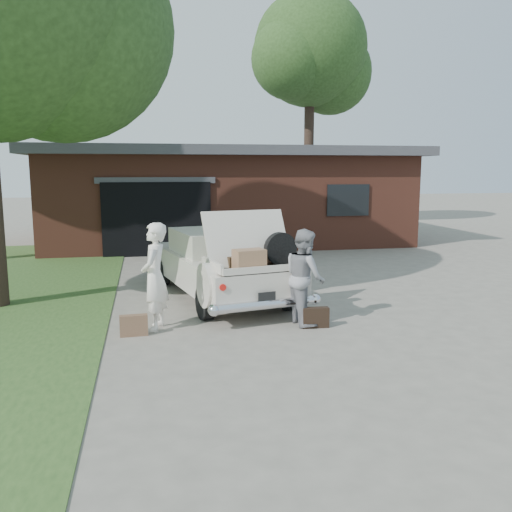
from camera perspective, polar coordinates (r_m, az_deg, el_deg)
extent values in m
plane|color=gray|center=(8.94, 0.78, -7.58)|extent=(90.00, 90.00, 0.00)
cube|color=brown|center=(20.10, -3.46, 6.04)|extent=(12.00, 7.00, 3.00)
cube|color=#4C4C51|center=(20.08, -3.50, 10.75)|extent=(12.80, 7.80, 0.30)
cube|color=black|center=(16.49, -10.38, 3.85)|extent=(3.20, 0.30, 2.20)
cube|color=#4C4C51|center=(16.35, -10.49, 7.84)|extent=(3.50, 0.12, 0.18)
cube|color=black|center=(17.56, 9.65, 5.82)|extent=(1.40, 0.08, 1.00)
sphere|color=#396027|center=(11.79, -20.05, 21.77)|extent=(4.37, 4.37, 4.37)
cylinder|color=#38281E|center=(25.01, 5.56, 10.32)|extent=(0.44, 0.44, 6.23)
sphere|color=#396027|center=(25.54, 5.73, 20.86)|extent=(4.99, 4.99, 4.99)
sphere|color=#396027|center=(26.18, 7.83, 18.55)|extent=(3.74, 3.74, 3.74)
sphere|color=#396027|center=(24.57, 3.80, 20.04)|extent=(3.49, 3.49, 3.49)
cube|color=beige|center=(11.03, -3.84, -1.35)|extent=(2.61, 4.81, 0.59)
cube|color=beige|center=(11.20, -4.33, 1.52)|extent=(1.84, 2.09, 0.47)
cube|color=black|center=(12.02, -5.66, 1.93)|extent=(1.40, 0.35, 0.40)
cube|color=black|center=(10.39, -2.79, 0.85)|extent=(1.40, 0.35, 0.40)
cylinder|color=black|center=(9.40, -5.33, -4.89)|extent=(0.32, 0.63, 0.60)
cylinder|color=black|center=(9.99, 3.49, -4.03)|extent=(0.32, 0.63, 0.60)
cylinder|color=black|center=(12.32, -9.74, -1.63)|extent=(0.32, 0.63, 0.60)
cylinder|color=black|center=(12.78, -2.72, -1.12)|extent=(0.32, 0.63, 0.60)
cylinder|color=silver|center=(8.96, 1.10, -5.13)|extent=(1.86, 0.53, 0.16)
cylinder|color=#A5140F|center=(8.66, -3.59, -3.28)|extent=(0.13, 0.11, 0.11)
cylinder|color=#A5140F|center=(9.26, 5.18, -2.50)|extent=(0.13, 0.11, 0.11)
cube|color=black|center=(8.91, 1.16, -4.30)|extent=(0.31, 0.08, 0.16)
cube|color=black|center=(9.38, -0.37, -1.23)|extent=(1.58, 1.26, 0.04)
cube|color=beige|center=(9.11, -4.61, -0.99)|extent=(0.25, 0.99, 0.16)
cube|color=beige|center=(9.66, 3.63, -0.39)|extent=(0.25, 0.99, 0.16)
cube|color=beige|center=(8.91, 0.88, -1.42)|extent=(1.44, 0.34, 0.11)
cube|color=beige|center=(9.54, -0.98, 1.90)|extent=(1.60, 0.80, 0.95)
cube|color=#412E1B|center=(9.44, -1.54, -0.49)|extent=(0.63, 0.48, 0.18)
cube|color=#9F7251|center=(9.01, -0.72, -0.41)|extent=(0.56, 0.43, 0.35)
cube|color=black|center=(9.56, 0.15, -0.39)|extent=(0.62, 0.47, 0.17)
cylinder|color=black|center=(9.49, 2.58, 0.77)|extent=(0.60, 0.26, 0.58)
imported|color=white|center=(8.83, -10.63, -2.15)|extent=(0.57, 0.72, 1.74)
imported|color=gray|center=(9.05, 5.16, -2.18)|extent=(0.68, 0.83, 1.60)
cube|color=brown|center=(8.70, -12.75, -7.14)|extent=(0.44, 0.16, 0.33)
cube|color=black|center=(8.98, 6.29, -6.45)|extent=(0.44, 0.16, 0.33)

